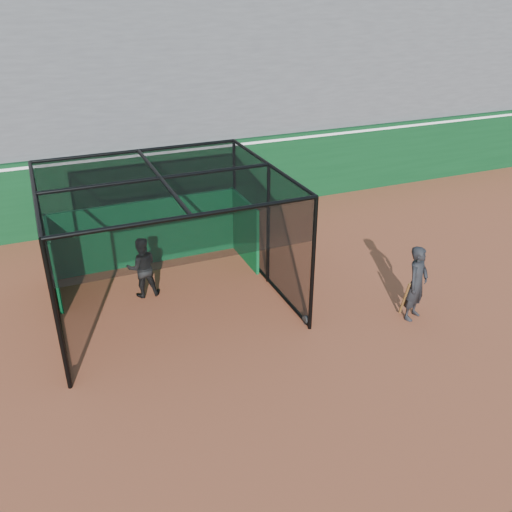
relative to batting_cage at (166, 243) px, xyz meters
name	(u,v)px	position (x,y,z in m)	size (l,w,h in m)	color
ground	(241,363)	(0.75, -3.06, -1.63)	(120.00, 120.00, 0.00)	brown
outfield_wall	(148,184)	(0.75, 5.44, -0.35)	(50.00, 0.50, 2.50)	#093315
grandstand	(117,69)	(0.75, 9.21, 2.84)	(50.00, 7.85, 8.95)	#4C4C4F
batting_cage	(166,243)	(0.00, 0.00, 0.00)	(5.49, 4.98, 3.28)	black
batter	(142,267)	(-0.54, 0.56, -0.83)	(0.78, 0.61, 1.61)	black
on_deck_player	(417,283)	(5.21, -2.98, -0.70)	(0.81, 0.70, 1.87)	black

